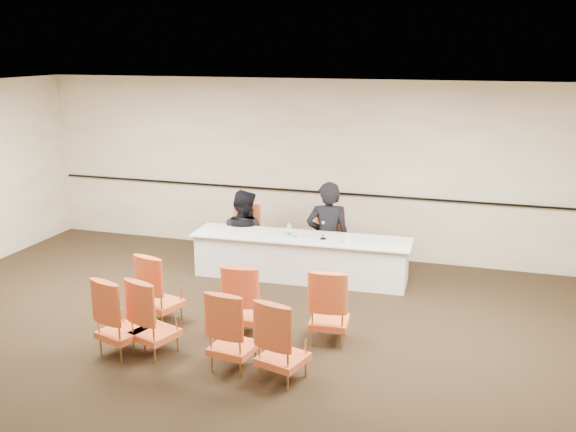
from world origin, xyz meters
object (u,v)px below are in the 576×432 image
object	(u,v)px
panel_table	(301,257)
microphone	(323,231)
aud_chair_extra	(154,316)
panelist_second	(244,241)
panelist_main	(328,240)
panelist_main_chair	(328,241)
aud_chair_front_right	(330,305)
aud_chair_back_left	(121,315)
water_bottle	(289,230)
aud_chair_back_mid	(233,329)
aud_chair_front_left	(161,288)
aud_chair_back_right	(283,339)
aud_chair_front_mid	(244,299)
panelist_second_chair	(243,235)
coffee_cup	(347,239)
drinking_glass	(299,234)

from	to	relation	value
panel_table	microphone	xyz separation A→B (m)	(0.36, -0.03, 0.46)
aud_chair_extra	panel_table	bearing A→B (deg)	91.24
panelist_second	aud_chair_extra	bearing A→B (deg)	105.71
panelist_main	panelist_main_chair	bearing A→B (deg)	180.00
aud_chair_front_right	aud_chair_back_left	distance (m)	2.48
panelist_main_chair	water_bottle	bearing A→B (deg)	-128.67
panelist_main	panelist_main_chair	xyz separation A→B (m)	(0.00, 0.00, -0.01)
panelist_main_chair	aud_chair_back_mid	distance (m)	3.55
panelist_main_chair	panelist_main	bearing A→B (deg)	0.00
aud_chair_front_left	aud_chair_front_right	distance (m)	2.24
panelist_main_chair	aud_chair_extra	bearing A→B (deg)	-111.74
panelist_main_chair	aud_chair_back_right	distance (m)	3.65
panel_table	water_bottle	distance (m)	0.49
panelist_main	microphone	world-z (taller)	panelist_main
aud_chair_front_right	aud_chair_back_right	size ratio (longest dim) A/B	1.00
microphone	aud_chair_extra	size ratio (longest dim) A/B	0.26
aud_chair_front_mid	panel_table	bearing A→B (deg)	80.85
aud_chair_back_right	aud_chair_front_right	bearing A→B (deg)	92.70
panel_table	aud_chair_front_mid	world-z (taller)	aud_chair_front_mid
panelist_main	aud_chair_back_mid	distance (m)	3.55
aud_chair_front_left	microphone	bearing A→B (deg)	67.28
panelist_second_chair	panel_table	bearing A→B (deg)	-25.07
panel_table	panelist_second	distance (m)	1.23
panelist_main_chair	aud_chair_back_right	bearing A→B (deg)	-86.06
panel_table	panelist_main	size ratio (longest dim) A/B	1.75
panelist_second	panel_table	bearing A→B (deg)	169.50
microphone	coffee_cup	bearing A→B (deg)	-30.06
panel_table	aud_chair_front_left	xyz separation A→B (m)	(-1.28, -2.12, 0.14)
microphone	aud_chair_front_left	xyz separation A→B (m)	(-1.65, -2.09, -0.33)
aud_chair_back_mid	aud_chair_extra	world-z (taller)	same
aud_chair_front_right	panelist_main	bearing A→B (deg)	98.64
microphone	drinking_glass	bearing A→B (deg)	169.13
aud_chair_front_mid	aud_chair_back_right	size ratio (longest dim) A/B	1.00
panelist_main_chair	aud_chair_front_left	bearing A→B (deg)	-123.16
drinking_glass	coffee_cup	distance (m)	0.76
panelist_second_chair	microphone	distance (m)	1.61
aud_chair_back_left	aud_chair_front_left	bearing A→B (deg)	106.95
coffee_cup	aud_chair_back_mid	bearing A→B (deg)	-102.94
aud_chair_front_left	aud_chair_back_right	bearing A→B (deg)	-10.65
panelist_main_chair	water_bottle	world-z (taller)	panelist_main_chair
panel_table	aud_chair_back_right	distance (m)	3.18
microphone	aud_chair_front_mid	bearing A→B (deg)	-117.68
aud_chair_back_right	panelist_main	bearing A→B (deg)	111.99
water_bottle	panelist_second_chair	bearing A→B (deg)	149.80
panel_table	drinking_glass	distance (m)	0.39
panelist_second_chair	aud_chair_back_left	size ratio (longest dim) A/B	1.00
aud_chair_back_right	drinking_glass	bearing A→B (deg)	118.83
aud_chair_front_right	coffee_cup	bearing A→B (deg)	90.35
panelist_second	coffee_cup	distance (m)	2.02
aud_chair_back_right	panelist_second	bearing A→B (deg)	132.88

